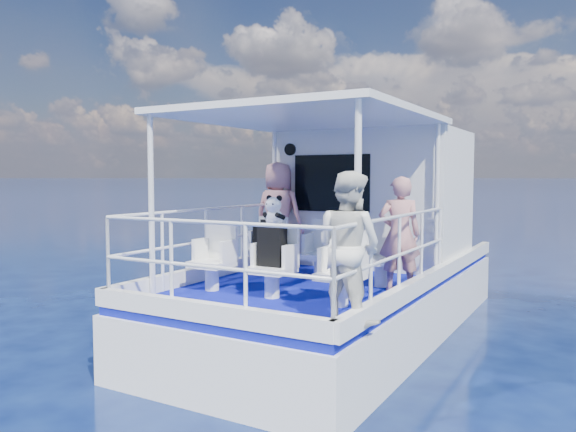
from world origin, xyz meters
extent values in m
plane|color=#08123B|center=(0.00, 0.00, 0.00)|extent=(2000.00, 2000.00, 0.00)
cube|color=white|center=(0.00, 1.00, 0.00)|extent=(3.00, 7.00, 1.60)
cube|color=#0A108E|center=(0.00, 1.00, 0.85)|extent=(2.90, 6.90, 0.10)
cube|color=white|center=(0.00, 2.30, 2.00)|extent=(2.85, 2.00, 2.20)
cube|color=white|center=(0.00, -0.20, 3.14)|extent=(3.00, 3.20, 0.08)
cylinder|color=white|center=(-1.35, -1.70, 2.00)|extent=(0.07, 0.07, 2.20)
cylinder|color=white|center=(1.35, -1.70, 2.00)|extent=(0.07, 0.07, 2.20)
cylinder|color=white|center=(-1.35, 1.20, 2.00)|extent=(0.07, 0.07, 2.20)
cylinder|color=white|center=(1.35, 1.20, 2.00)|extent=(0.07, 0.07, 2.20)
cube|color=white|center=(-0.90, 0.20, 1.09)|extent=(0.48, 0.46, 0.38)
cube|color=white|center=(0.00, 0.20, 1.09)|extent=(0.48, 0.46, 0.38)
cube|color=white|center=(0.90, 0.20, 1.09)|extent=(0.48, 0.46, 0.38)
cube|color=white|center=(-0.90, -1.10, 1.09)|extent=(0.48, 0.46, 0.38)
cube|color=white|center=(0.00, -1.10, 1.09)|extent=(0.48, 0.46, 0.38)
cube|color=white|center=(0.90, -1.10, 1.09)|extent=(0.48, 0.46, 0.38)
imported|color=#DB8F8D|center=(-1.17, 1.02, 1.75)|extent=(0.66, 0.49, 1.69)
imported|color=tan|center=(1.19, 0.05, 1.63)|extent=(0.63, 0.53, 1.46)
imported|color=silver|center=(1.25, -1.69, 1.65)|extent=(0.86, 0.74, 1.51)
cube|color=black|center=(-0.92, 0.18, 1.47)|extent=(0.29, 0.16, 0.38)
cube|color=black|center=(-0.01, -1.08, 1.52)|extent=(0.32, 0.18, 0.48)
cube|color=black|center=(-0.90, 0.17, 1.69)|extent=(0.10, 0.06, 0.06)
camera|label=1|loc=(3.47, -6.78, 2.35)|focal=35.00mm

